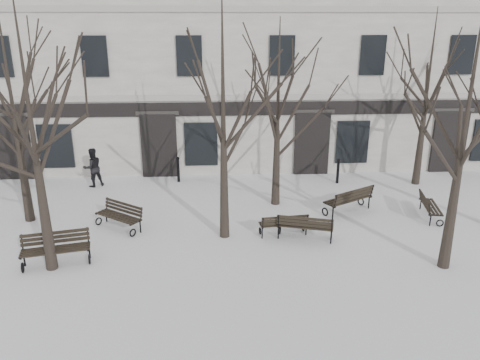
{
  "coord_description": "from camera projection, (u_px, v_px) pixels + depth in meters",
  "views": [
    {
      "loc": [
        -0.98,
        -12.81,
        6.84
      ],
      "look_at": [
        -0.1,
        3.0,
        1.43
      ],
      "focal_mm": 35.0,
      "sensor_mm": 36.0,
      "label": 1
    }
  ],
  "objects": [
    {
      "name": "ground",
      "position": [
        249.0,
        255.0,
        14.36
      ],
      "size": [
        100.0,
        100.0,
        0.0
      ],
      "primitive_type": "plane",
      "color": "white",
      "rests_on": "ground"
    },
    {
      "name": "building",
      "position": [
        231.0,
        47.0,
        24.82
      ],
      "size": [
        40.4,
        10.2,
        11.4
      ],
      "color": "silver",
      "rests_on": "ground"
    },
    {
      "name": "tree_0",
      "position": [
        28.0,
        103.0,
        12.05
      ],
      "size": [
        5.4,
        5.4,
        7.71
      ],
      "color": "black",
      "rests_on": "ground"
    },
    {
      "name": "tree_1",
      "position": [
        223.0,
        90.0,
        14.08
      ],
      "size": [
        5.44,
        5.44,
        7.77
      ],
      "color": "black",
      "rests_on": "ground"
    },
    {
      "name": "tree_2",
      "position": [
        469.0,
        99.0,
        12.13
      ],
      "size": [
        5.49,
        5.49,
        7.84
      ],
      "color": "black",
      "rests_on": "ground"
    },
    {
      "name": "tree_4",
      "position": [
        9.0,
        83.0,
        15.31
      ],
      "size": [
        5.48,
        5.48,
        7.83
      ],
      "color": "black",
      "rests_on": "ground"
    },
    {
      "name": "tree_5",
      "position": [
        278.0,
        92.0,
        17.01
      ],
      "size": [
        4.89,
        4.89,
        6.99
      ],
      "color": "black",
      "rests_on": "ground"
    },
    {
      "name": "tree_6",
      "position": [
        429.0,
        78.0,
        19.2
      ],
      "size": [
        5.16,
        5.16,
        7.38
      ],
      "color": "black",
      "rests_on": "ground"
    },
    {
      "name": "bench_0",
      "position": [
        56.0,
        248.0,
        13.69
      ],
      "size": [
        2.02,
        1.1,
        0.97
      ],
      "rotation": [
        0.0,
        0.0,
        0.22
      ],
      "color": "black",
      "rests_on": "ground"
    },
    {
      "name": "bench_1",
      "position": [
        284.0,
        223.0,
        15.56
      ],
      "size": [
        1.65,
        0.76,
        0.8
      ],
      "rotation": [
        0.0,
        0.0,
        3.26
      ],
      "color": "black",
      "rests_on": "ground"
    },
    {
      "name": "bench_2",
      "position": [
        305.0,
        226.0,
        15.23
      ],
      "size": [
        1.9,
        1.12,
        0.91
      ],
      "rotation": [
        0.0,
        0.0,
        2.86
      ],
      "color": "black",
      "rests_on": "ground"
    },
    {
      "name": "bench_3",
      "position": [
        120.0,
        215.0,
        16.09
      ],
      "size": [
        1.78,
        1.56,
        0.9
      ],
      "rotation": [
        0.0,
        0.0,
        -0.64
      ],
      "color": "black",
      "rests_on": "ground"
    },
    {
      "name": "bench_4",
      "position": [
        349.0,
        199.0,
        17.38
      ],
      "size": [
        2.06,
        1.62,
        1.01
      ],
      "rotation": [
        0.0,
        0.0,
        3.67
      ],
      "color": "black",
      "rests_on": "ground"
    },
    {
      "name": "bench_5",
      "position": [
        429.0,
        206.0,
        16.99
      ],
      "size": [
        0.91,
        1.73,
        0.83
      ],
      "rotation": [
        0.0,
        0.0,
        1.37
      ],
      "color": "black",
      "rests_on": "ground"
    },
    {
      "name": "bollard_a",
      "position": [
        178.0,
        168.0,
        20.73
      ],
      "size": [
        0.15,
        0.15,
        1.16
      ],
      "color": "black",
      "rests_on": "ground"
    },
    {
      "name": "bollard_b",
      "position": [
        338.0,
        170.0,
        20.56
      ],
      "size": [
        0.14,
        0.14,
        1.13
      ],
      "color": "black",
      "rests_on": "ground"
    },
    {
      "name": "pedestrian_b",
      "position": [
        95.0,
        186.0,
        20.36
      ],
      "size": [
        1.04,
        0.99,
        1.7
      ],
      "primitive_type": "imported",
      "rotation": [
        0.0,
        0.0,
        3.71
      ],
      "color": "black",
      "rests_on": "ground"
    }
  ]
}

